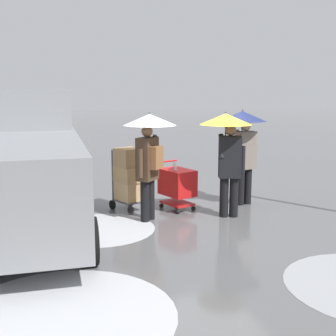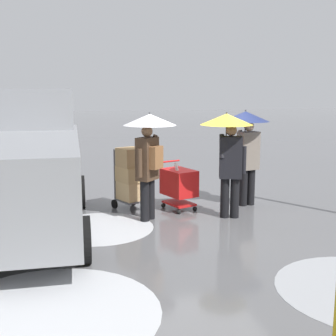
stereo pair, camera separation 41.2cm
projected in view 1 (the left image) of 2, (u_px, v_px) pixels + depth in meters
ground_plane at (199, 213)px, 9.50m from camera, size 90.00×90.00×0.00m
slush_patch_near_cluster at (100, 229)px, 8.41m from camera, size 2.07×2.07×0.01m
slush_patch_mid_street at (61, 317)px, 5.15m from camera, size 2.71×2.71×0.01m
cargo_van_parked_right at (24, 168)px, 8.06m from camera, size 2.31×5.39×2.60m
shopping_cart_vendor at (177, 184)px, 9.68m from camera, size 0.79×0.95×1.04m
hand_dolly_boxes at (129, 176)px, 9.58m from camera, size 0.74×0.84×1.35m
pedestrian_pink_side at (228, 141)px, 8.96m from camera, size 1.04×1.04×2.15m
pedestrian_black_side at (244, 135)px, 9.91m from camera, size 1.04×1.04×2.15m
pedestrian_white_side at (149, 142)px, 8.74m from camera, size 1.04×1.04×2.15m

